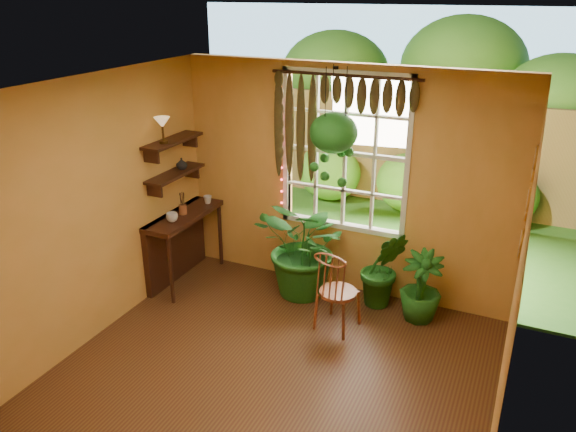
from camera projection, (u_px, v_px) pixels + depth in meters
name	position (u px, v px, depth m)	size (l,w,h in m)	color
floor	(256.00, 395.00, 5.11)	(4.50, 4.50, 0.00)	#513317
ceiling	(248.00, 98.00, 4.09)	(4.50, 4.50, 0.00)	white
wall_back	(343.00, 183.00, 6.50)	(4.00, 4.00, 0.00)	gold
wall_left	(67.00, 224.00, 5.37)	(4.50, 4.50, 0.00)	gold
wall_right	(511.00, 319.00, 3.83)	(4.50, 4.50, 0.00)	gold
window	(345.00, 153.00, 6.39)	(1.52, 0.10, 1.86)	white
valance_vine	(336.00, 103.00, 6.10)	(1.70, 0.12, 1.10)	#34190E
string_lights	(281.00, 143.00, 6.59)	(0.03, 0.03, 1.54)	#FF2633
wall_plates	(527.00, 205.00, 5.27)	(0.04, 0.32, 1.10)	#FFF3D0
counter_ledge	(178.00, 238.00, 6.98)	(0.40, 1.20, 0.90)	#34190E
shelf_lower	(175.00, 174.00, 6.65)	(0.25, 0.90, 0.04)	#34190E
shelf_upper	(173.00, 141.00, 6.50)	(0.25, 0.90, 0.04)	#34190E
backyard	(438.00, 114.00, 10.32)	(14.00, 10.00, 12.00)	#29611B
windsor_chair	(336.00, 302.00, 6.01)	(0.48, 0.50, 1.09)	maroon
potted_plant_left	(307.00, 248.00, 6.56)	(1.13, 0.98, 1.25)	#134716
potted_plant_mid	(383.00, 268.00, 6.41)	(0.52, 0.42, 0.94)	#134716
potted_plant_right	(421.00, 286.00, 6.16)	(0.45, 0.45, 0.81)	#134716
hanging_basket	(334.00, 138.00, 6.07)	(0.52, 0.52, 1.28)	black
cup_a	(172.00, 217.00, 6.56)	(0.14, 0.14, 0.11)	silver
cup_b	(208.00, 200.00, 7.12)	(0.11, 0.11, 0.10)	beige
brush_jar	(182.00, 203.00, 6.75)	(0.09, 0.09, 0.35)	brown
shelf_vase	(182.00, 164.00, 6.73)	(0.13, 0.13, 0.14)	#B2AD99
tiffany_lamp	(162.00, 124.00, 6.24)	(0.18, 0.18, 0.30)	#513817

